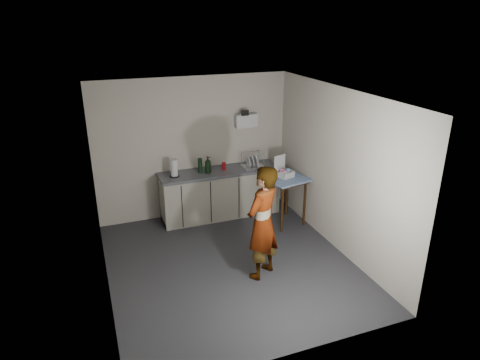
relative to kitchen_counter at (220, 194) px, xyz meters
name	(u,v)px	position (x,y,z in m)	size (l,w,h in m)	color
ground	(230,264)	(-0.40, -1.70, -0.43)	(4.00, 4.00, 0.00)	#242529
wall_back	(194,148)	(-0.40, 0.29, 0.87)	(3.60, 0.02, 2.60)	beige
wall_right	(337,171)	(1.39, -1.70, 0.87)	(0.02, 4.00, 2.60)	beige
wall_left	(99,205)	(-2.19, -1.70, 0.87)	(0.02, 4.00, 2.60)	beige
ceiling	(229,96)	(-0.40, -1.70, 2.17)	(3.60, 4.00, 0.01)	white
kitchen_counter	(220,194)	(0.00, 0.00, 0.00)	(2.24, 0.62, 0.91)	black
wall_shelf	(246,120)	(0.60, 0.22, 1.32)	(0.42, 0.18, 0.37)	silver
side_table	(285,183)	(1.00, -0.71, 0.35)	(0.82, 0.82, 0.89)	#381C0C
standing_man	(262,223)	(-0.06, -2.11, 0.42)	(0.62, 0.41, 1.70)	#B2A593
soap_bottle	(208,165)	(-0.24, -0.05, 0.64)	(0.12, 0.12, 0.31)	black
soda_can	(224,166)	(0.09, 0.02, 0.55)	(0.07, 0.07, 0.14)	red
dark_bottle	(200,165)	(-0.36, 0.02, 0.62)	(0.08, 0.08, 0.27)	black
paper_towel	(174,168)	(-0.85, -0.02, 0.63)	(0.18, 0.18, 0.32)	black
dish_rack	(252,164)	(0.64, -0.03, 0.55)	(0.39, 0.29, 0.27)	silver
bakery_box	(284,172)	(0.99, -0.65, 0.55)	(0.33, 0.34, 0.37)	silver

